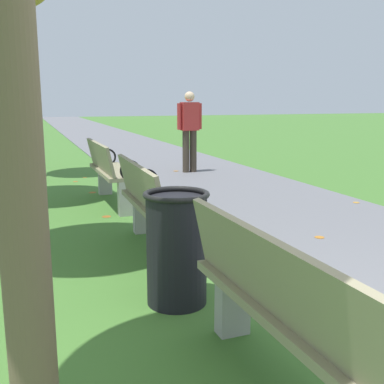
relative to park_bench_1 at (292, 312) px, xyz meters
name	(u,v)px	position (x,y,z in m)	size (l,w,h in m)	color
ground_plane	(355,371)	(0.50, 0.11, -0.49)	(80.00, 80.00, 0.00)	#42722D
paved_walkway	(101,135)	(2.02, 18.11, -0.48)	(3.03, 44.00, 0.02)	slate
park_bench_1	(292,312)	(0.00, 0.00, 0.00)	(0.50, 1.61, 0.90)	gray
park_bench_2	(154,205)	(0.00, 2.45, 0.00)	(0.51, 1.61, 0.90)	gray
park_bench_3	(110,171)	(0.00, 4.78, 0.00)	(0.49, 1.61, 0.90)	gray
pedestrian_walking	(190,127)	(2.05, 7.12, 0.44)	(0.53, 0.24, 1.62)	#3D3328
trash_bin	(177,248)	(-0.15, 1.31, -0.06)	(0.48, 0.48, 0.84)	black
scattered_leaves	(212,222)	(0.96, 3.30, -0.47)	(4.57, 9.33, 0.02)	#93511E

